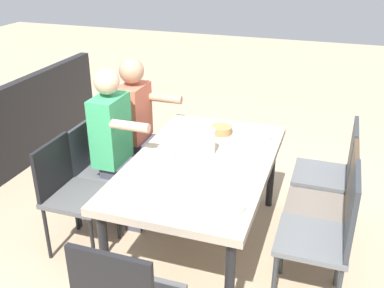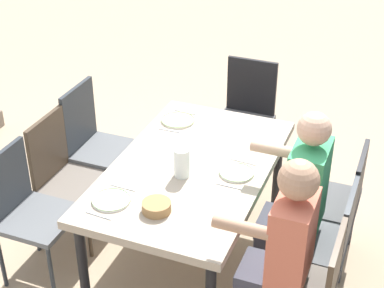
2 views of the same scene
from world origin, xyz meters
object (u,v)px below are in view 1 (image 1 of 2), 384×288
object	(u,v)px
chair_west_north	(333,169)
bread_basket	(221,130)
water_pitcher	(208,143)
chair_west_south	(124,142)
plate_0	(257,136)
plate_1	(161,155)
chair_mid_north	(331,201)
dining_table	(201,169)
diner_woman_green	(119,146)
diner_man_white	(141,125)
chair_east_south	(70,189)
chair_mid_south	(99,165)
chair_east_north	(328,231)
plate_2	(225,205)

from	to	relation	value
chair_west_north	bread_basket	size ratio (longest dim) A/B	5.44
water_pitcher	chair_west_south	bearing A→B (deg)	-115.25
plate_0	bread_basket	size ratio (longest dim) A/B	1.37
bread_basket	plate_1	bearing A→B (deg)	-29.73
chair_mid_north	bread_basket	xyz separation A→B (m)	(-0.42, -0.91, 0.24)
dining_table	plate_1	distance (m)	0.31
plate_1	diner_woman_green	bearing A→B (deg)	-105.60
dining_table	chair_mid_north	bearing A→B (deg)	96.11
dining_table	plate_1	bearing A→B (deg)	-86.54
chair_mid_north	plate_1	size ratio (longest dim) A/B	4.18
diner_man_white	water_pitcher	xyz separation A→B (m)	(0.44, 0.74, 0.13)
dining_table	chair_east_south	distance (m)	0.97
chair_mid_south	diner_man_white	xyz separation A→B (m)	(-0.46, 0.18, 0.19)
plate_0	chair_mid_north	bearing A→B (deg)	54.86
chair_west_south	diner_man_white	size ratio (longest dim) A/B	0.67
diner_woman_green	plate_1	world-z (taller)	diner_woman_green
chair_east_south	plate_0	world-z (taller)	chair_east_south
chair_mid_south	chair_east_north	xyz separation A→B (m)	(0.42, 1.82, 0.06)
dining_table	plate_1	xyz separation A→B (m)	(0.02, -0.30, 0.07)
chair_west_north	chair_west_south	world-z (taller)	chair_west_north
chair_east_south	diner_man_white	size ratio (longest dim) A/B	0.68
chair_west_south	bread_basket	size ratio (longest dim) A/B	5.09
chair_west_south	chair_mid_north	world-z (taller)	chair_mid_north
diner_man_white	plate_2	bearing A→B (deg)	43.85
chair_west_north	diner_man_white	bearing A→B (deg)	-90.10
plate_1	plate_2	distance (m)	0.79
water_pitcher	bread_basket	size ratio (longest dim) A/B	1.13
dining_table	chair_west_south	bearing A→B (deg)	-121.70
diner_man_white	bread_basket	size ratio (longest dim) A/B	7.54
plate_0	plate_1	size ratio (longest dim) A/B	1.05
chair_west_north	chair_east_north	world-z (taller)	chair_east_north
dining_table	plate_0	xyz separation A→B (m)	(-0.53, 0.29, 0.07)
dining_table	plate_0	size ratio (longest dim) A/B	7.03
plate_0	water_pitcher	size ratio (longest dim) A/B	1.21
dining_table	bread_basket	distance (m)	0.53
chair_west_north	water_pitcher	size ratio (longest dim) A/B	4.80
chair_east_north	plate_1	distance (m)	1.27
diner_woman_green	plate_2	bearing A→B (deg)	58.85
plate_2	bread_basket	world-z (taller)	bread_basket
water_pitcher	bread_basket	bearing A→B (deg)	-179.18
chair_west_north	chair_mid_north	world-z (taller)	chair_mid_north
chair_mid_south	diner_woman_green	bearing A→B (deg)	89.15
diner_woman_green	diner_man_white	bearing A→B (deg)	-177.43
plate_2	chair_east_south	bearing A→B (deg)	-99.26
diner_woman_green	water_pitcher	world-z (taller)	diner_woman_green
chair_east_north	plate_0	world-z (taller)	chair_east_north
chair_west_north	chair_mid_north	size ratio (longest dim) A/B	1.00
chair_west_north	chair_east_south	xyz separation A→B (m)	(0.88, -1.81, -0.03)
chair_west_south	plate_1	distance (m)	0.87
chair_east_south	chair_east_north	bearing A→B (deg)	90.00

